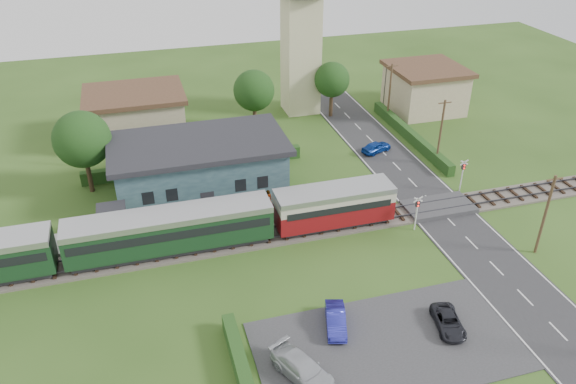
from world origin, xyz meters
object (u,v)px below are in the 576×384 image
object	(u,v)px
train	(128,236)
pedestrian_far	(117,228)
crossing_signal_near	(417,208)
station_building	(200,167)
equipment_hut	(113,221)
car_park_dark	(448,322)
house_east	(425,88)
car_on_road	(376,147)
pedestrian_near	(268,200)
crossing_signal_far	(463,171)
car_park_silver	(302,369)
house_west	(136,115)
car_park_blue	(336,320)
church_tower	(301,28)

from	to	relation	value
train	pedestrian_far	size ratio (longest dim) A/B	24.26
crossing_signal_near	station_building	bearing A→B (deg)	145.19
equipment_hut	station_building	xyz separation A→B (m)	(8.00, 5.79, 0.95)
car_park_dark	house_east	bearing A→B (deg)	76.31
car_on_road	pedestrian_near	world-z (taller)	pedestrian_near
car_on_road	station_building	bearing A→B (deg)	79.18
train	crossing_signal_far	bearing A→B (deg)	4.49
car_park_silver	pedestrian_far	bearing A→B (deg)	94.33
house_west	station_building	bearing A→B (deg)	-70.35
station_building	car_on_road	distance (m)	19.68
house_east	car_park_blue	size ratio (longest dim) A/B	2.44
car_park_silver	pedestrian_near	distance (m)	18.71
house_west	car_park_blue	bearing A→B (deg)	-72.46
station_building	crossing_signal_far	size ratio (longest dim) A/B	4.88
house_west	house_east	bearing A→B (deg)	-1.64
house_west	pedestrian_far	xyz separation A→B (m)	(-2.74, -20.30, -1.45)
house_west	car_on_road	world-z (taller)	house_west
crossing_signal_near	car_park_silver	size ratio (longest dim) A/B	0.71
equipment_hut	pedestrian_near	xyz separation A→B (m)	(13.11, 0.37, -0.34)
house_west	car_park_dark	xyz separation A→B (m)	(18.08, -36.65, -2.22)
house_west	car_park_dark	world-z (taller)	house_west
equipment_hut	church_tower	distance (m)	33.48
station_building	house_west	size ratio (longest dim) A/B	1.48
train	pedestrian_near	size ratio (longest dim) A/B	22.47
car_park_blue	pedestrian_near	size ratio (longest dim) A/B	1.87
station_building	pedestrian_far	world-z (taller)	station_building
car_park_blue	car_park_dark	world-z (taller)	car_park_blue
church_tower	crossing_signal_near	world-z (taller)	church_tower
church_tower	car_park_blue	size ratio (longest dim) A/B	4.89
car_park_blue	car_park_silver	distance (m)	4.84
house_west	pedestrian_far	world-z (taller)	house_west
crossing_signal_far	pedestrian_near	bearing A→B (deg)	176.34
equipment_hut	car_park_dark	distance (m)	27.01
train	house_west	xyz separation A→B (m)	(1.85, 23.00, 0.61)
car_park_dark	pedestrian_far	bearing A→B (deg)	153.55
crossing_signal_near	car_park_blue	size ratio (longest dim) A/B	0.91
house_west	crossing_signal_far	xyz separation A→B (m)	(28.60, -20.61, -0.65)
car_on_road	pedestrian_near	distance (m)	16.63
station_building	train	bearing A→B (deg)	-127.30
house_west	car_park_silver	bearing A→B (deg)	-78.82
crossing_signal_far	car_park_blue	xyz separation A→B (m)	(-17.70, -13.89, -1.47)
equipment_hut	pedestrian_far	world-z (taller)	equipment_hut
station_building	car_park_dark	bearing A→B (deg)	-59.99
car_park_silver	car_park_dark	world-z (taller)	car_park_silver
car_park_silver	pedestrian_near	world-z (taller)	pedestrian_near
equipment_hut	car_park_blue	world-z (taller)	equipment_hut
house_east	pedestrian_far	xyz separation A→B (m)	(-37.74, -19.30, -1.46)
train	crossing_signal_near	distance (m)	23.38
crossing_signal_near	car_park_blue	bearing A→B (deg)	-139.10
station_building	church_tower	distance (m)	23.89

